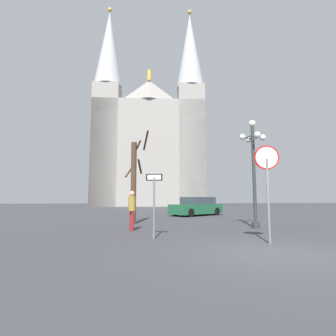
{
  "coord_description": "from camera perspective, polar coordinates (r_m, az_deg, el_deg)",
  "views": [
    {
      "loc": [
        -3.54,
        -6.58,
        1.45
      ],
      "look_at": [
        -0.49,
        20.69,
        4.53
      ],
      "focal_mm": 28.14,
      "sensor_mm": 36.0,
      "label": 1
    }
  ],
  "objects": [
    {
      "name": "stop_sign",
      "position": [
        9.11,
        20.68,
        -1.19
      ],
      "size": [
        0.78,
        0.21,
        3.14
      ],
      "color": "slate",
      "rests_on": "ground"
    },
    {
      "name": "pedestrian_walking",
      "position": [
        11.84,
        -7.82,
        -8.25
      ],
      "size": [
        0.32,
        0.32,
        1.74
      ],
      "color": "maroon",
      "rests_on": "ground"
    },
    {
      "name": "bare_tree",
      "position": [
        14.92,
        -7.34,
        -2.46
      ],
      "size": [
        1.34,
        1.41,
        5.19
      ],
      "color": "#473323",
      "rests_on": "ground"
    },
    {
      "name": "street_lamp",
      "position": [
        13.44,
        18.03,
        1.33
      ],
      "size": [
        1.34,
        1.34,
        5.25
      ],
      "color": "#2D3833",
      "rests_on": "ground"
    },
    {
      "name": "cathedral",
      "position": [
        48.04,
        -4.07,
        5.67
      ],
      "size": [
        19.67,
        13.0,
        35.5
      ],
      "color": "gray",
      "rests_on": "ground"
    },
    {
      "name": "ground_plane",
      "position": [
        7.61,
        22.51,
        -16.9
      ],
      "size": [
        120.0,
        120.0,
        0.0
      ],
      "primitive_type": "plane",
      "color": "#38383D"
    },
    {
      "name": "one_way_arrow_sign",
      "position": [
        9.45,
        -3.04,
        -6.47
      ],
      "size": [
        0.58,
        0.19,
        2.29
      ],
      "color": "slate",
      "rests_on": "ground"
    },
    {
      "name": "parked_car_near_green",
      "position": [
        21.79,
        6.22,
        -8.34
      ],
      "size": [
        4.77,
        4.09,
        1.49
      ],
      "color": "#1E5B38",
      "rests_on": "ground"
    }
  ]
}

